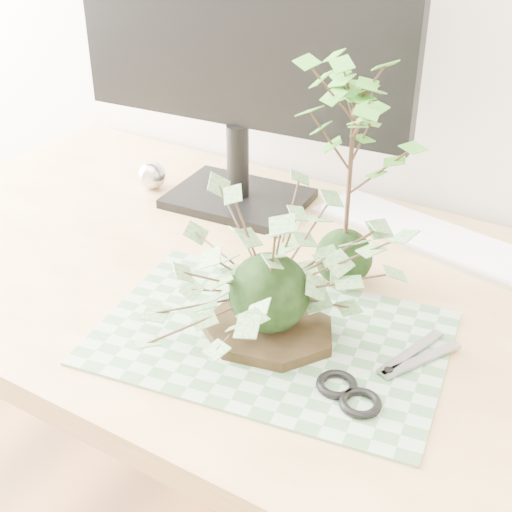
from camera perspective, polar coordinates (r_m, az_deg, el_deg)
name	(u,v)px	position (r m, az deg, el deg)	size (l,w,h in m)	color
desk	(347,360)	(1.04, 7.32, -8.22)	(1.60, 0.70, 0.74)	tan
cutting_mat	(271,338)	(0.92, 1.20, -6.54)	(0.44, 0.29, 0.00)	#4B784C
stone_dish	(269,330)	(0.92, 1.02, -5.98)	(0.18, 0.18, 0.01)	black
ivy_kokedama	(269,260)	(0.86, 1.08, -0.31)	(0.32, 0.32, 0.20)	black
maple_kokedama	(354,124)	(0.94, 7.81, 10.46)	(0.21, 0.21, 0.34)	black
keyboard	(427,234)	(1.18, 13.50, 1.71)	(0.40, 0.18, 0.01)	#BDBDBD
monitor	(239,30)	(1.17, -1.34, 17.60)	(0.58, 0.19, 0.51)	black
foil_ball	(152,175)	(1.32, -8.32, 6.43)	(0.05, 0.05, 0.05)	silver
scissors	(372,389)	(0.85, 9.27, -10.44)	(0.10, 0.21, 0.01)	gray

